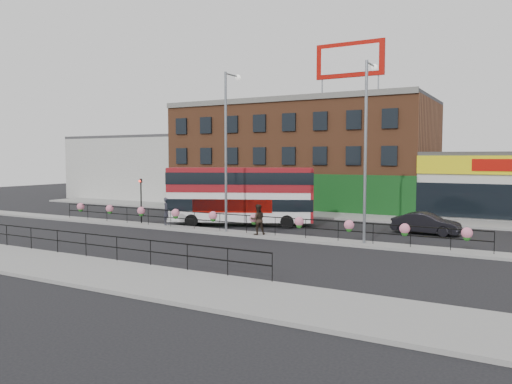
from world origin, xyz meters
The scene contains 18 objects.
ground centered at (0.00, 0.00, 0.00)m, with size 120.00×120.00×0.00m, color black.
south_pavement centered at (0.00, -12.00, 0.07)m, with size 60.00×4.00×0.15m, color gray.
north_pavement centered at (0.00, 12.00, 0.07)m, with size 60.00×4.00×0.15m, color gray.
median centered at (0.00, 0.00, 0.07)m, with size 60.00×1.60×0.15m, color gray.
yellow_line_inner centered at (0.00, -9.70, 0.01)m, with size 60.00×0.10×0.01m, color gold.
yellow_line_outer centered at (0.00, -9.88, 0.01)m, with size 60.00×0.10×0.01m, color gold.
brick_building centered at (-4.00, 19.96, 5.13)m, with size 25.00×12.21×10.30m.
warehouse_west centered at (-24.25, 20.00, 3.65)m, with size 15.50×12.00×7.30m.
billboard centered at (2.50, 14.99, 13.18)m, with size 6.00×0.29×4.40m.
median_railing centered at (0.00, 0.00, 1.05)m, with size 30.04×0.56×1.23m.
south_railing centered at (-2.00, -10.10, 0.96)m, with size 20.04×0.05×1.12m.
double_decker_bus centered at (-1.53, 3.60, 2.54)m, with size 10.31×6.44×4.14m.
car centered at (10.72, 5.89, 0.68)m, with size 4.23×1.71×1.37m, color black.
pedestrian_a centered at (-5.73, 0.51, 1.12)m, with size 0.53×0.75×1.93m, color #30303C.
pedestrian_b centered at (1.94, -0.26, 1.08)m, with size 1.15×1.12×1.86m, color black.
lamp_column_west centered at (-0.45, 0.16, 6.13)m, with size 0.36×1.77×10.08m.
lamp_column_east centered at (8.52, 0.20, 6.06)m, with size 0.36×1.75×9.97m.
traffic_light_median centered at (-8.00, 0.39, 2.47)m, with size 0.15×0.28×3.65m.
Camera 1 is at (16.55, -26.71, 4.88)m, focal length 35.00 mm.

